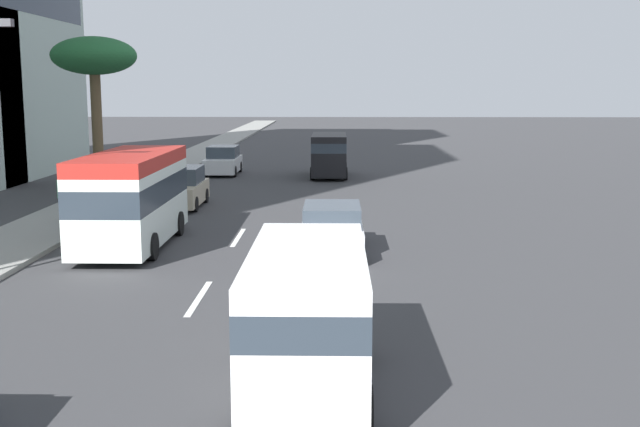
{
  "coord_description": "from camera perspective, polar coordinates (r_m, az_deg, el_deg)",
  "views": [
    {
      "loc": [
        -4.74,
        -3.34,
        5.13
      ],
      "look_at": [
        17.25,
        -2.91,
        1.55
      ],
      "focal_mm": 43.72,
      "sensor_mm": 36.0,
      "label": 1
    }
  ],
  "objects": [
    {
      "name": "van_lead",
      "position": [
        44.84,
        0.67,
        4.48
      ],
      "size": [
        5.1,
        2.08,
        2.45
      ],
      "color": "black",
      "rests_on": "ground_plane"
    },
    {
      "name": "minibus_seventh",
      "position": [
        25.76,
        -13.63,
        1.27
      ],
      "size": [
        6.91,
        2.42,
        3.04
      ],
      "rotation": [
        0.0,
        0.0,
        3.14
      ],
      "color": "silver",
      "rests_on": "ground_plane"
    },
    {
      "name": "car_fifth",
      "position": [
        46.6,
        -7.12,
        3.83
      ],
      "size": [
        4.18,
        1.9,
        1.67
      ],
      "rotation": [
        0.0,
        0.0,
        3.14
      ],
      "color": "white",
      "rests_on": "ground_plane"
    },
    {
      "name": "van_fourth",
      "position": [
        13.16,
        -0.91,
        -7.2
      ],
      "size": [
        5.18,
        2.06,
        2.46
      ],
      "color": "white",
      "rests_on": "ground_plane"
    },
    {
      "name": "car_second",
      "position": [
        34.12,
        -10.12,
        1.83
      ],
      "size": [
        4.22,
        1.85,
        1.72
      ],
      "rotation": [
        0.0,
        0.0,
        3.14
      ],
      "color": "beige",
      "rests_on": "ground_plane"
    },
    {
      "name": "sidewalk_right",
      "position": [
        38.08,
        -14.94,
        1.31
      ],
      "size": [
        162.0,
        3.14,
        0.15
      ],
      "primitive_type": "cube",
      "color": "gray",
      "rests_on": "ground_plane"
    },
    {
      "name": "car_sixth",
      "position": [
        24.38,
        0.89,
        -1.16
      ],
      "size": [
        4.48,
        1.96,
        1.53
      ],
      "color": "silver",
      "rests_on": "ground_plane"
    },
    {
      "name": "lane_stripe_far",
      "position": [
        27.0,
        -6.0,
        -1.75
      ],
      "size": [
        3.2,
        0.16,
        0.01
      ],
      "primitive_type": "cube",
      "color": "silver",
      "rests_on": "ground_plane"
    },
    {
      "name": "lane_stripe_mid",
      "position": [
        19.47,
        -8.84,
        -6.13
      ],
      "size": [
        3.2,
        0.16,
        0.01
      ],
      "primitive_type": "cube",
      "color": "silver",
      "rests_on": "ground_plane"
    },
    {
      "name": "pedestrian_near_lamp",
      "position": [
        30.74,
        -18.39,
        1.35
      ],
      "size": [
        0.3,
        0.37,
        1.81
      ],
      "rotation": [
        0.0,
        0.0,
        1.85
      ],
      "color": "beige",
      "rests_on": "sidewalk_right"
    },
    {
      "name": "palm_tree",
      "position": [
        39.43,
        -16.21,
        10.79
      ],
      "size": [
        4.04,
        4.04,
        7.37
      ],
      "color": "brown",
      "rests_on": "sidewalk_right"
    },
    {
      "name": "ground_plane",
      "position": [
        36.75,
        -4.09,
        1.2
      ],
      "size": [
        198.0,
        198.0,
        0.0
      ],
      "primitive_type": "plane",
      "color": "#38383A"
    }
  ]
}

